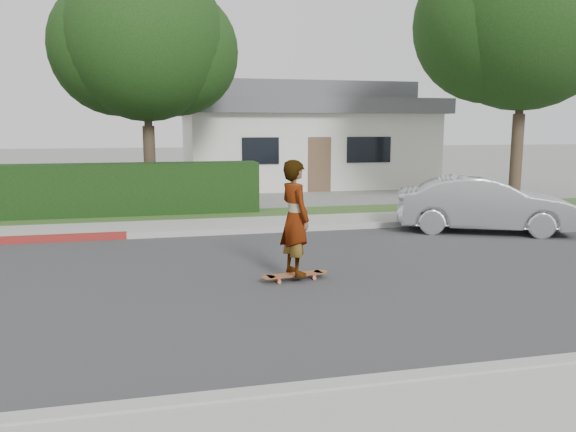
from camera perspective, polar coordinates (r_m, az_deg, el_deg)
name	(u,v)px	position (r m, az deg, el deg)	size (l,w,h in m)	color
ground	(45,294)	(9.29, -23.50, -7.31)	(120.00, 120.00, 0.00)	slate
road	(44,294)	(9.29, -23.50, -7.28)	(60.00, 8.00, 0.01)	#2D2D30
curb_far	(80,238)	(13.22, -20.39, -2.06)	(60.00, 0.20, 0.15)	#9E9E99
sidewalk_far	(85,231)	(14.10, -19.94, -1.43)	(60.00, 1.60, 0.12)	gray
planting_strip	(92,220)	(15.67, -19.26, -0.42)	(60.00, 1.60, 0.10)	#2D4C1E
tree_center	(145,45)	(18.12, -14.34, 16.44)	(5.66, 4.84, 7.44)	#33261C
tree_right	(521,21)	(19.09, 22.57, 17.84)	(6.32, 5.60, 8.56)	#33261C
house	(299,135)	(25.56, 1.13, 8.19)	(10.60, 8.60, 4.30)	beige
skateboard	(295,275)	(9.22, 0.71, -6.01)	(1.17, 0.40, 0.11)	#E16C3D
skateboarder	(295,218)	(9.02, 0.72, -0.18)	(0.68, 0.45, 1.87)	white
car_silver	(484,204)	(14.12, 19.30, 1.12)	(1.42, 4.06, 1.34)	#B6B8BD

